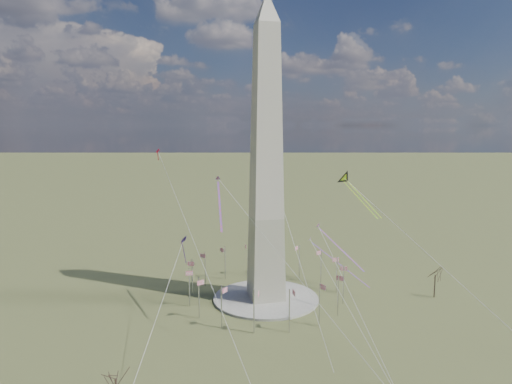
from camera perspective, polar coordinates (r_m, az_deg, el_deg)
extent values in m
plane|color=#4D5329|center=(160.63, 1.24, -13.27)|extent=(2000.00, 2000.00, 0.00)
cylinder|color=#AFACA0|center=(160.48, 1.24, -13.13)|extent=(36.00, 36.00, 0.80)
pyramid|color=beige|center=(153.82, 1.36, 22.12)|extent=(9.90, 9.90, 10.00)
cylinder|color=silver|center=(166.62, 10.06, -10.21)|extent=(0.36, 0.36, 13.00)
cube|color=red|center=(166.16, 9.92, -8.34)|extent=(2.40, 0.08, 1.50)
cylinder|color=silver|center=(174.59, 8.13, -9.30)|extent=(0.36, 0.36, 13.00)
cube|color=red|center=(173.96, 7.86, -7.54)|extent=(2.25, 0.99, 1.50)
cylinder|color=silver|center=(180.22, 5.44, -8.69)|extent=(0.36, 0.36, 13.00)
cube|color=red|center=(179.29, 5.09, -7.01)|extent=(1.75, 1.75, 1.50)
cylinder|color=silver|center=(182.90, 2.33, -8.40)|extent=(0.36, 0.36, 13.00)
cube|color=red|center=(181.59, 1.93, -6.78)|extent=(0.99, 2.25, 1.50)
cylinder|color=silver|center=(182.36, -0.88, -8.44)|extent=(0.36, 0.36, 13.00)
cube|color=red|center=(180.63, -1.29, -6.86)|extent=(0.08, 2.40, 1.50)
cylinder|color=silver|center=(178.64, -3.89, -8.82)|extent=(0.36, 0.36, 13.00)
cube|color=red|center=(176.49, -4.27, -7.25)|extent=(0.99, 2.25, 1.50)
cylinder|color=silver|center=(172.15, -6.37, -9.52)|extent=(0.36, 0.36, 13.00)
cube|color=red|center=(169.62, -6.67, -7.93)|extent=(1.75, 1.75, 1.50)
cylinder|color=silver|center=(163.60, -7.97, -10.51)|extent=(0.36, 0.36, 13.00)
cube|color=red|center=(160.79, -8.15, -8.87)|extent=(2.25, 0.99, 1.50)
cylinder|color=silver|center=(154.08, -8.34, -11.73)|extent=(0.36, 0.36, 13.00)
cube|color=red|center=(151.12, -8.33, -10.01)|extent=(2.40, 0.08, 1.50)
cylinder|color=silver|center=(144.99, -7.15, -13.01)|extent=(0.36, 0.36, 13.00)
cube|color=red|center=(142.08, -6.93, -11.18)|extent=(2.25, 0.99, 1.50)
cylinder|color=silver|center=(137.93, -4.34, -14.12)|extent=(0.36, 0.36, 13.00)
cube|color=red|center=(135.29, -3.91, -12.16)|extent=(1.75, 1.75, 1.50)
cylinder|color=silver|center=(134.35, -0.26, -14.72)|extent=(0.36, 0.36, 13.00)
cube|color=red|center=(132.18, 0.31, -12.64)|extent=(0.99, 2.25, 1.50)
cylinder|color=silver|center=(135.09, 4.19, -14.61)|extent=(0.36, 0.36, 13.00)
cube|color=red|center=(133.50, 4.76, -12.46)|extent=(0.08, 2.40, 1.50)
cylinder|color=silver|center=(139.96, 7.93, -13.83)|extent=(0.36, 0.36, 13.00)
cube|color=red|center=(138.92, 8.37, -11.67)|extent=(0.99, 2.25, 1.50)
cylinder|color=silver|center=(147.88, 10.22, -12.65)|extent=(0.36, 0.36, 13.00)
cube|color=red|center=(147.23, 10.46, -10.56)|extent=(1.75, 1.75, 1.50)
cylinder|color=silver|center=(157.29, 10.87, -11.37)|extent=(0.36, 0.36, 13.00)
cube|color=red|center=(156.83, 10.91, -9.38)|extent=(2.25, 0.99, 1.50)
cylinder|color=#3F3026|center=(172.51, 21.43, -10.90)|extent=(0.39, 0.39, 7.96)
cube|color=yellow|center=(171.64, 13.37, -0.88)|extent=(6.74, 15.41, 11.57)
cube|color=yellow|center=(170.05, 12.90, -0.95)|extent=(6.74, 15.41, 11.57)
cube|color=#3C1769|center=(149.68, -9.03, -5.94)|extent=(1.96, 3.10, 2.48)
cube|color=#EB4425|center=(150.74, -9.00, -7.45)|extent=(1.71, 2.91, 8.58)
cube|color=#EB4425|center=(150.28, 10.57, -7.04)|extent=(9.79, 15.28, 11.03)
cube|color=#EB4425|center=(138.52, -4.55, -1.67)|extent=(2.76, 19.38, 12.17)
cube|color=#EB4425|center=(166.85, 10.47, -8.91)|extent=(16.84, 14.90, 13.71)
cube|color=red|center=(175.06, -12.18, 5.05)|extent=(1.34, 1.70, 1.62)
cube|color=red|center=(175.16, -12.16, 4.47)|extent=(0.50, 1.41, 3.70)
cube|color=white|center=(195.14, -0.15, 9.33)|extent=(1.11, 1.73, 1.54)
cube|color=white|center=(195.12, -0.15, 8.84)|extent=(0.61, 1.34, 3.53)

